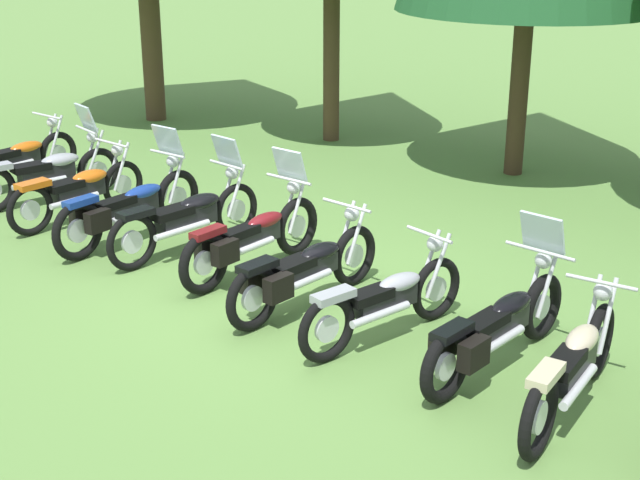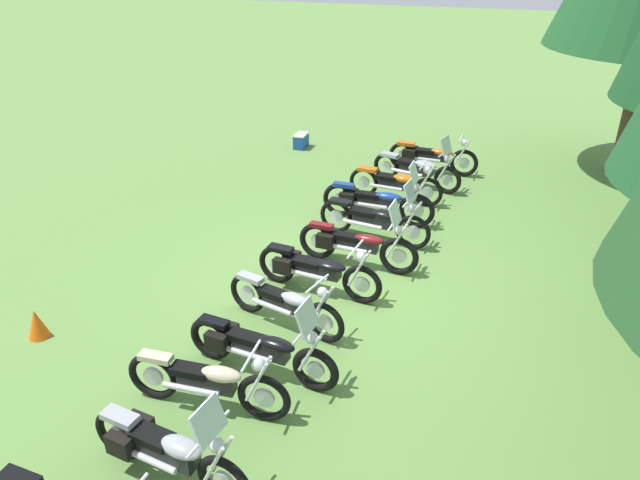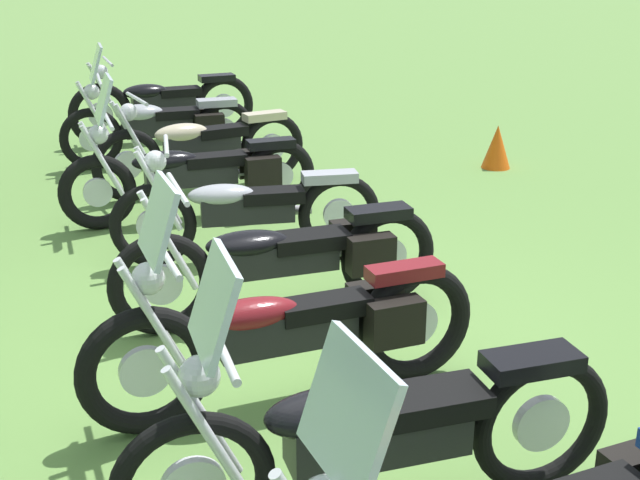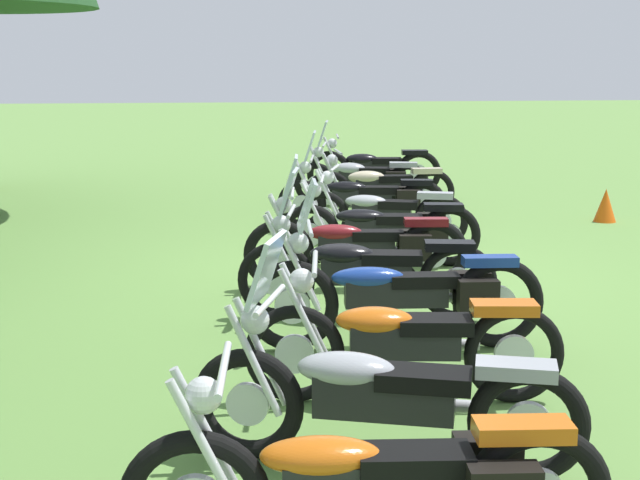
# 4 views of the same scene
# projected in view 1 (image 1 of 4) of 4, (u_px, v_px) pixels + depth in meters

# --- Properties ---
(ground_plane) EXTENTS (80.00, 80.00, 0.00)m
(ground_plane) POSITION_uv_depth(u_px,v_px,m) (279.00, 291.00, 10.24)
(ground_plane) COLOR #608C42
(motorcycle_0) EXTENTS (0.70, 2.27, 1.00)m
(motorcycle_0) POSITION_uv_depth(u_px,v_px,m) (12.00, 159.00, 13.84)
(motorcycle_0) COLOR black
(motorcycle_0) RESTS_ON ground_plane
(motorcycle_1) EXTENTS (0.91, 2.21, 1.35)m
(motorcycle_1) POSITION_uv_depth(u_px,v_px,m) (49.00, 171.00, 13.14)
(motorcycle_1) COLOR black
(motorcycle_1) RESTS_ON ground_plane
(motorcycle_2) EXTENTS (0.70, 2.18, 1.00)m
(motorcycle_2) POSITION_uv_depth(u_px,v_px,m) (79.00, 189.00, 12.35)
(motorcycle_2) COLOR black
(motorcycle_2) RESTS_ON ground_plane
(motorcycle_3) EXTENTS (0.62, 2.42, 1.38)m
(motorcycle_3) POSITION_uv_depth(u_px,v_px,m) (128.00, 207.00, 11.58)
(motorcycle_3) COLOR black
(motorcycle_3) RESTS_ON ground_plane
(motorcycle_4) EXTENTS (0.70, 2.32, 1.36)m
(motorcycle_4) POSITION_uv_depth(u_px,v_px,m) (189.00, 215.00, 11.24)
(motorcycle_4) COLOR black
(motorcycle_4) RESTS_ON ground_plane
(motorcycle_5) EXTENTS (0.69, 2.30, 1.37)m
(motorcycle_5) POSITION_uv_depth(u_px,v_px,m) (251.00, 237.00, 10.58)
(motorcycle_5) COLOR black
(motorcycle_5) RESTS_ON ground_plane
(motorcycle_6) EXTENTS (0.79, 2.28, 1.00)m
(motorcycle_6) POSITION_uv_depth(u_px,v_px,m) (303.00, 270.00, 9.68)
(motorcycle_6) COLOR black
(motorcycle_6) RESTS_ON ground_plane
(motorcycle_7) EXTENTS (0.83, 2.10, 0.99)m
(motorcycle_7) POSITION_uv_depth(u_px,v_px,m) (386.00, 300.00, 8.99)
(motorcycle_7) COLOR black
(motorcycle_7) RESTS_ON ground_plane
(motorcycle_8) EXTENTS (0.81, 2.34, 1.35)m
(motorcycle_8) POSITION_uv_depth(u_px,v_px,m) (496.00, 326.00, 8.39)
(motorcycle_8) COLOR black
(motorcycle_8) RESTS_ON ground_plane
(motorcycle_9) EXTENTS (0.63, 2.26, 1.01)m
(motorcycle_9) POSITION_uv_depth(u_px,v_px,m) (573.00, 366.00, 7.66)
(motorcycle_9) COLOR black
(motorcycle_9) RESTS_ON ground_plane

